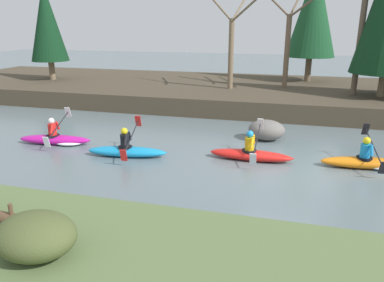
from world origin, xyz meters
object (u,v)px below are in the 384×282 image
(kayaker_trailing, at_px, (127,150))
(kayaker_far_back, at_px, (58,139))
(kayaker_lead, at_px, (369,162))
(kayaker_middle, at_px, (251,154))
(driftwood_log, at_px, (4,218))
(boulder_midstream, at_px, (267,130))

(kayaker_trailing, bearing_deg, kayaker_far_back, 161.20)
(kayaker_lead, distance_m, kayaker_middle, 3.64)
(kayaker_lead, relative_size, driftwood_log, 1.39)
(kayaker_far_back, xyz_separation_m, boulder_midstream, (7.48, 2.56, 0.20))
(kayaker_middle, height_order, kayaker_far_back, same)
(boulder_midstream, bearing_deg, driftwood_log, -115.01)
(kayaker_trailing, xyz_separation_m, driftwood_log, (0.19, -5.88, 0.63))
(kayaker_trailing, bearing_deg, driftwood_log, -96.43)
(kayaker_lead, xyz_separation_m, driftwood_log, (-7.53, -6.85, 0.65))
(kayaker_trailing, bearing_deg, kayaker_lead, -1.13)
(kayaker_trailing, distance_m, driftwood_log, 5.92)
(boulder_midstream, bearing_deg, kayaker_far_back, -161.10)
(driftwood_log, bearing_deg, boulder_midstream, 67.53)
(driftwood_log, bearing_deg, kayaker_trailing, 94.37)
(kayaker_lead, xyz_separation_m, kayaker_far_back, (-10.81, -0.39, 0.00))
(kayaker_middle, xyz_separation_m, boulder_midstream, (0.30, 2.41, 0.17))
(boulder_midstream, height_order, driftwood_log, driftwood_log)
(kayaker_far_back, bearing_deg, kayaker_trailing, -19.35)
(kayaker_far_back, height_order, driftwood_log, kayaker_far_back)
(boulder_midstream, xyz_separation_m, driftwood_log, (-4.21, -9.02, 0.46))
(kayaker_lead, distance_m, kayaker_far_back, 10.81)
(kayaker_lead, xyz_separation_m, kayaker_trailing, (-7.72, -0.97, 0.02))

